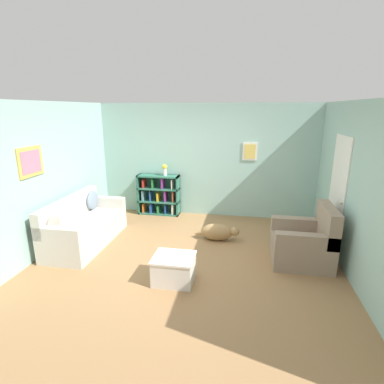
{
  "coord_description": "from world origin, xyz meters",
  "views": [
    {
      "loc": [
        0.89,
        -4.61,
        2.47
      ],
      "look_at": [
        0.0,
        0.4,
        1.05
      ],
      "focal_mm": 28.0,
      "sensor_mm": 36.0,
      "label": 1
    }
  ],
  "objects_px": {
    "bookshelf": "(159,195)",
    "dog": "(218,232)",
    "couch": "(84,227)",
    "vase": "(165,169)",
    "recliner_chair": "(305,243)",
    "coffee_table": "(174,268)"
  },
  "relations": [
    {
      "from": "bookshelf",
      "to": "dog",
      "type": "relative_size",
      "value": 1.12
    },
    {
      "from": "couch",
      "to": "vase",
      "type": "bearing_deg",
      "value": 58.91
    },
    {
      "from": "recliner_chair",
      "to": "dog",
      "type": "height_order",
      "value": "recliner_chair"
    },
    {
      "from": "couch",
      "to": "coffee_table",
      "type": "xyz_separation_m",
      "value": [
        1.98,
        -1.0,
        -0.11
      ]
    },
    {
      "from": "coffee_table",
      "to": "vase",
      "type": "height_order",
      "value": "vase"
    },
    {
      "from": "couch",
      "to": "bookshelf",
      "type": "distance_m",
      "value": 2.07
    },
    {
      "from": "couch",
      "to": "recliner_chair",
      "type": "xyz_separation_m",
      "value": [
        3.98,
        -0.04,
        0.02
      ]
    },
    {
      "from": "recliner_chair",
      "to": "vase",
      "type": "relative_size",
      "value": 3.66
    },
    {
      "from": "couch",
      "to": "recliner_chair",
      "type": "height_order",
      "value": "recliner_chair"
    },
    {
      "from": "bookshelf",
      "to": "vase",
      "type": "bearing_deg",
      "value": -6.68
    },
    {
      "from": "couch",
      "to": "bookshelf",
      "type": "bearing_deg",
      "value": 63.17
    },
    {
      "from": "dog",
      "to": "vase",
      "type": "xyz_separation_m",
      "value": [
        -1.39,
        1.26,
        0.94
      ]
    },
    {
      "from": "bookshelf",
      "to": "coffee_table",
      "type": "relative_size",
      "value": 1.65
    },
    {
      "from": "bookshelf",
      "to": "dog",
      "type": "xyz_separation_m",
      "value": [
        1.55,
        -1.28,
        -0.3
      ]
    },
    {
      "from": "recliner_chair",
      "to": "dog",
      "type": "distance_m",
      "value": 1.62
    },
    {
      "from": "recliner_chair",
      "to": "coffee_table",
      "type": "relative_size",
      "value": 1.63
    },
    {
      "from": "bookshelf",
      "to": "vase",
      "type": "distance_m",
      "value": 0.67
    },
    {
      "from": "bookshelf",
      "to": "vase",
      "type": "xyz_separation_m",
      "value": [
        0.17,
        -0.02,
        0.65
      ]
    },
    {
      "from": "coffee_table",
      "to": "bookshelf",
      "type": "bearing_deg",
      "value": 110.18
    },
    {
      "from": "couch",
      "to": "recliner_chair",
      "type": "relative_size",
      "value": 1.93
    },
    {
      "from": "couch",
      "to": "coffee_table",
      "type": "bearing_deg",
      "value": -26.73
    },
    {
      "from": "dog",
      "to": "vase",
      "type": "height_order",
      "value": "vase"
    }
  ]
}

